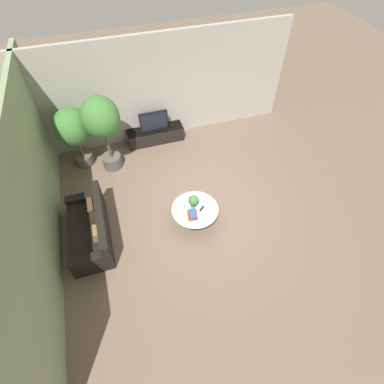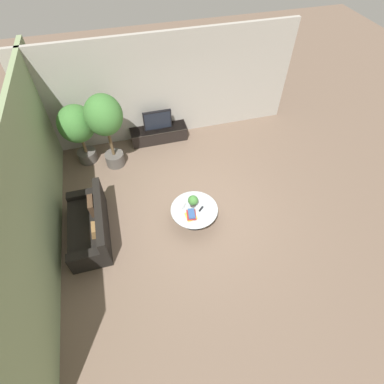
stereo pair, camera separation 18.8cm
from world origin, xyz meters
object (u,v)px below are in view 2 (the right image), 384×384
at_px(potted_palm_tall, 77,127).
at_px(potted_palm_corner, 105,120).
at_px(potted_plant_tabletop, 193,201).
at_px(media_console, 159,134).
at_px(television, 158,120).
at_px(coffee_table, 194,212).
at_px(couch_by_wall, 90,226).

distance_m(potted_palm_tall, potted_palm_corner, 0.89).
bearing_deg(potted_plant_tabletop, media_console, 94.23).
xyz_separation_m(media_console, potted_plant_tabletop, (0.23, -3.07, 0.38)).
xyz_separation_m(television, coffee_table, (0.23, -3.18, -0.41)).
bearing_deg(couch_by_wall, potted_plant_tabletop, 86.55).
bearing_deg(coffee_table, potted_plant_tabletop, 89.74).
bearing_deg(television, potted_palm_corner, -152.76).
distance_m(couch_by_wall, potted_plant_tabletop, 2.39).
relative_size(couch_by_wall, potted_palm_tall, 1.08).
bearing_deg(potted_plant_tabletop, television, 94.23).
xyz_separation_m(coffee_table, potted_palm_tall, (-2.36, 2.83, 0.85)).
relative_size(television, potted_plant_tabletop, 2.67).
xyz_separation_m(potted_palm_corner, potted_plant_tabletop, (1.61, -2.35, -0.88)).
xyz_separation_m(coffee_table, potted_plant_tabletop, (0.00, 0.11, 0.30)).
distance_m(media_console, couch_by_wall, 3.62).
height_order(television, potted_palm_tall, potted_palm_tall).
bearing_deg(coffee_table, media_console, 94.07).
distance_m(coffee_table, potted_plant_tabletop, 0.32).
bearing_deg(potted_palm_tall, potted_plant_tabletop, -49.06).
height_order(potted_palm_tall, potted_palm_corner, potted_palm_corner).
relative_size(media_console, potted_plant_tabletop, 5.48).
distance_m(media_console, potted_palm_corner, 2.01).
relative_size(media_console, couch_by_wall, 0.89).
bearing_deg(potted_palm_corner, potted_palm_tall, 153.81).
xyz_separation_m(media_console, coffee_table, (0.23, -3.18, 0.08)).
bearing_deg(potted_palm_corner, potted_plant_tabletop, -55.52).
height_order(couch_by_wall, potted_plant_tabletop, couch_by_wall).
bearing_deg(couch_by_wall, potted_palm_tall, 179.76).
bearing_deg(television, couch_by_wall, -126.20).
distance_m(potted_palm_corner, potted_plant_tabletop, 2.98).
relative_size(couch_by_wall, potted_plant_tabletop, 6.15).
distance_m(television, potted_palm_tall, 2.20).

